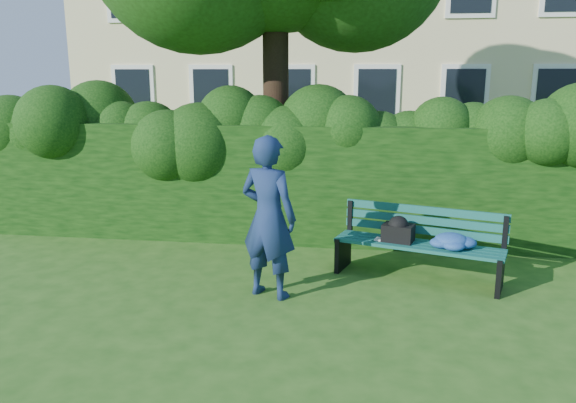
# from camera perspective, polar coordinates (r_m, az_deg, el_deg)

# --- Properties ---
(ground) EXTENTS (80.00, 80.00, 0.00)m
(ground) POSITION_cam_1_polar(r_m,az_deg,el_deg) (6.87, -0.71, -8.87)
(ground) COLOR #285719
(ground) RESTS_ON ground
(hedge) EXTENTS (10.00, 1.00, 1.80)m
(hedge) POSITION_cam_1_polar(r_m,az_deg,el_deg) (8.71, 1.47, 1.99)
(hedge) COLOR black
(hedge) RESTS_ON ground
(park_bench) EXTENTS (2.14, 1.14, 0.89)m
(park_bench) POSITION_cam_1_polar(r_m,az_deg,el_deg) (7.23, 13.61, -3.93)
(park_bench) COLOR #0D4339
(park_bench) RESTS_ON ground
(man_reading) EXTENTS (0.80, 0.66, 1.89)m
(man_reading) POSITION_cam_1_polar(r_m,az_deg,el_deg) (6.39, -2.00, -1.63)
(man_reading) COLOR navy
(man_reading) RESTS_ON ground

